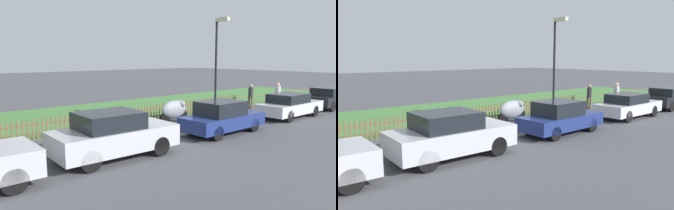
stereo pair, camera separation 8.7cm
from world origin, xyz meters
TOP-DOWN VIEW (x-y plane):
  - ground_plane at (0.00, 0.00)m, footprint 120.00×120.00m
  - kerb_stone at (0.00, 0.10)m, footprint 43.38×0.20m
  - grass_strip at (0.00, 6.80)m, footprint 43.38×7.84m
  - park_fence at (-0.00, 2.90)m, footprint 43.38×0.05m
  - parked_car_navy_estate at (-3.97, -1.12)m, footprint 4.11×1.93m
  - parked_car_red_compact at (1.39, -1.19)m, footprint 3.97×1.68m
  - parked_car_white_van at (7.04, -1.14)m, footprint 4.27×1.71m
  - parked_car_grey_coupe at (11.98, -1.10)m, footprint 4.12×1.66m
  - covered_motorcycle at (1.30, 1.80)m, footprint 1.85×0.77m
  - pedestrian_near_fence at (7.89, 1.97)m, footprint 0.36×0.36m
  - pedestrian_by_lamp at (8.96, 0.75)m, footprint 0.41×0.41m
  - street_lamp at (3.11, 0.63)m, footprint 0.20×0.79m

SIDE VIEW (x-z plane):
  - ground_plane at x=0.00m, z-range 0.00..0.00m
  - grass_strip at x=0.00m, z-range 0.00..0.01m
  - kerb_stone at x=0.00m, z-range 0.00..0.12m
  - park_fence at x=0.00m, z-range 0.00..0.85m
  - parked_car_white_van at x=7.04m, z-range 0.01..1.33m
  - covered_motorcycle at x=1.30m, z-range 0.12..1.26m
  - parked_car_grey_coupe at x=11.98m, z-range 0.02..1.36m
  - parked_car_red_compact at x=1.39m, z-range -0.01..1.41m
  - parked_car_navy_estate at x=-3.97m, z-range 0.01..1.54m
  - pedestrian_near_fence at x=7.89m, z-range 0.10..1.66m
  - pedestrian_by_lamp at x=8.96m, z-range 0.11..1.80m
  - street_lamp at x=3.11m, z-range 0.71..5.86m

